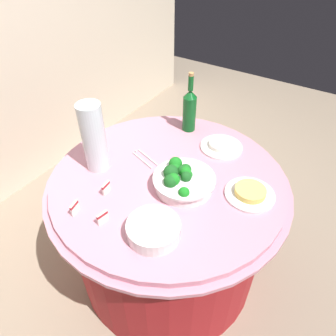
{
  "coord_description": "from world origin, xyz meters",
  "views": [
    {
      "loc": [
        -0.92,
        -0.6,
        1.72
      ],
      "look_at": [
        0.0,
        0.0,
        0.79
      ],
      "focal_mm": 33.27,
      "sensor_mm": 36.0,
      "label": 1
    }
  ],
  "objects": [
    {
      "name": "food_plate_noodles",
      "position": [
        0.09,
        -0.37,
        0.76
      ],
      "size": [
        0.22,
        0.22,
        0.04
      ],
      "color": "white",
      "rests_on": "buffet_table"
    },
    {
      "name": "label_placard_rear",
      "position": [
        -0.38,
        0.06,
        0.77
      ],
      "size": [
        0.05,
        0.02,
        0.05
      ],
      "color": "white",
      "rests_on": "buffet_table"
    },
    {
      "name": "serving_tongs",
      "position": [
        0.04,
        0.17,
        0.74
      ],
      "size": [
        0.09,
        0.17,
        0.01
      ],
      "color": "silver",
      "rests_on": "buffet_table"
    },
    {
      "name": "buffet_table",
      "position": [
        0.0,
        0.0,
        0.38
      ],
      "size": [
        1.16,
        1.16,
        0.74
      ],
      "color": "maroon",
      "rests_on": "ground_plane"
    },
    {
      "name": "wine_bottle",
      "position": [
        0.4,
        0.12,
        0.87
      ],
      "size": [
        0.07,
        0.07,
        0.34
      ],
      "color": "#0D501C",
      "rests_on": "buffet_table"
    },
    {
      "name": "label_placard_mid",
      "position": [
        -0.24,
        0.17,
        0.77
      ],
      "size": [
        0.05,
        0.01,
        0.05
      ],
      "color": "white",
      "rests_on": "buffet_table"
    },
    {
      "name": "decorative_fruit_vase",
      "position": [
        -0.12,
        0.32,
        0.89
      ],
      "size": [
        0.11,
        0.11,
        0.34
      ],
      "color": "silver",
      "rests_on": "buffet_table"
    },
    {
      "name": "plate_stack",
      "position": [
        -0.32,
        -0.14,
        0.77
      ],
      "size": [
        0.21,
        0.21,
        0.06
      ],
      "color": "white",
      "rests_on": "buffet_table"
    },
    {
      "name": "food_plate_rice",
      "position": [
        0.34,
        -0.11,
        0.75
      ],
      "size": [
        0.22,
        0.22,
        0.03
      ],
      "color": "white",
      "rests_on": "buffet_table"
    },
    {
      "name": "broccoli_bowl",
      "position": [
        -0.03,
        -0.09,
        0.79
      ],
      "size": [
        0.28,
        0.28,
        0.11
      ],
      "color": "white",
      "rests_on": "buffet_table"
    },
    {
      "name": "ground_plane",
      "position": [
        0.0,
        0.0,
        0.0
      ],
      "size": [
        6.0,
        6.0,
        0.0
      ],
      "primitive_type": "plane",
      "color": "gray"
    },
    {
      "name": "label_placard_front",
      "position": [
        -0.4,
        0.2,
        0.77
      ],
      "size": [
        0.05,
        0.02,
        0.05
      ],
      "color": "white",
      "rests_on": "buffet_table"
    }
  ]
}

